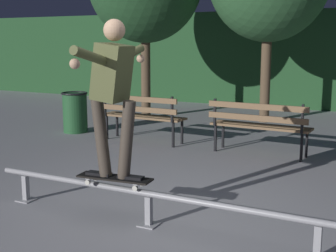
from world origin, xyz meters
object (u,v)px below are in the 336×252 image
(park_bench_leftmost, at_px, (141,113))
(skateboarder, at_px, (113,86))
(skateboard, at_px, (115,178))
(park_bench_left_center, at_px, (259,122))
(grind_rail, at_px, (149,199))
(trash_can, at_px, (75,112))

(park_bench_leftmost, bearing_deg, skateboarder, -63.75)
(skateboard, relative_size, park_bench_left_center, 0.49)
(skateboard, distance_m, park_bench_leftmost, 3.68)
(grind_rail, xyz_separation_m, trash_can, (-3.68, 3.54, 0.14))
(skateboard, relative_size, skateboarder, 0.51)
(grind_rail, xyz_separation_m, park_bench_left_center, (0.14, 3.30, 0.26))
(skateboard, height_order, park_bench_left_center, park_bench_left_center)
(grind_rail, xyz_separation_m, skateboard, (-0.39, -0.00, 0.16))
(skateboard, xyz_separation_m, skateboarder, (0.00, 0.00, 0.94))
(skateboarder, relative_size, park_bench_left_center, 0.96)
(park_bench_leftmost, height_order, trash_can, park_bench_leftmost)
(skateboard, bearing_deg, skateboarder, 5.86)
(grind_rail, bearing_deg, park_bench_leftmost, 121.43)
(skateboard, bearing_deg, grind_rail, 0.00)
(grind_rail, distance_m, skateboard, 0.42)
(skateboard, bearing_deg, park_bench_left_center, 80.91)
(park_bench_left_center, bearing_deg, skateboarder, -99.05)
(grind_rail, relative_size, park_bench_left_center, 2.33)
(skateboard, xyz_separation_m, park_bench_leftmost, (-1.62, 3.30, 0.11))
(park_bench_leftmost, relative_size, park_bench_left_center, 1.00)
(park_bench_left_center, bearing_deg, skateboard, -99.09)
(grind_rail, distance_m, skateboarder, 1.16)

